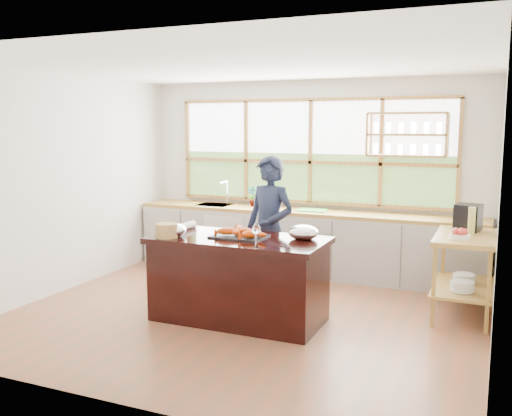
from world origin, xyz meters
The scene contains 18 objects.
ground_plane centered at (0.00, 0.00, 0.00)m, with size 5.00×5.00×0.00m, color brown.
room_shell centered at (0.02, 0.51, 1.75)m, with size 5.02×4.52×2.71m.
back_counter centered at (-0.02, 1.94, 0.45)m, with size 4.90×0.63×0.90m.
right_shelf_unit centered at (2.19, 0.89, 0.60)m, with size 0.62×1.10×0.90m.
island centered at (0.00, -0.20, 0.45)m, with size 1.85×0.90×0.90m.
cook centered at (0.07, 0.50, 0.86)m, with size 0.63×0.41×1.73m, color #192036.
potted_plant centered at (-0.80, 2.00, 1.05)m, with size 0.16×0.11×0.30m, color slate.
cutting_board centered at (0.13, 1.94, 0.91)m, with size 0.40×0.30×0.01m, color green.
espresso_machine centered at (2.19, 1.18, 1.05)m, with size 0.26×0.28×0.30m, color black.
wine_bottle centered at (2.24, 0.91, 1.05)m, with size 0.08×0.08×0.31m, color #AEB150.
fruit_bowl centered at (2.14, 0.65, 0.95)m, with size 0.22×0.22×0.11m.
slate_board centered at (0.00, -0.17, 0.91)m, with size 0.55×0.40×0.02m, color black.
lobster_pile centered at (0.02, -0.18, 0.96)m, with size 0.52×0.44×0.08m.
mixing_bowl_left centered at (-0.69, -0.39, 0.96)m, with size 0.30×0.30×0.14m, color silver.
mixing_bowl_right centered at (0.65, 0.00, 0.97)m, with size 0.32×0.32×0.15m, color silver.
wine_glass centered at (0.34, -0.53, 1.06)m, with size 0.08×0.08×0.22m.
wicker_basket centered at (-0.70, -0.50, 0.97)m, with size 0.23×0.23×0.15m, color #B1894A.
parchment_roll centered at (-0.74, 0.00, 0.94)m, with size 0.08×0.08×0.30m, color white.
Camera 1 is at (2.49, -5.53, 2.07)m, focal length 40.00 mm.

